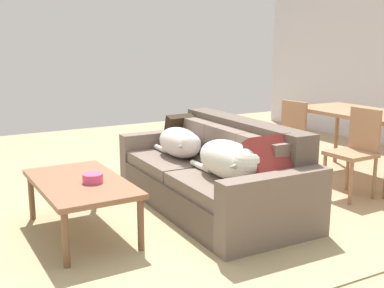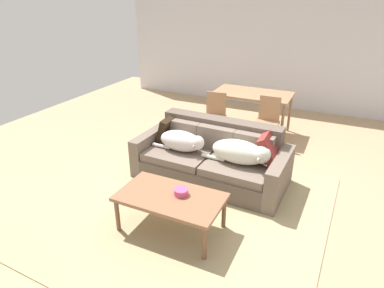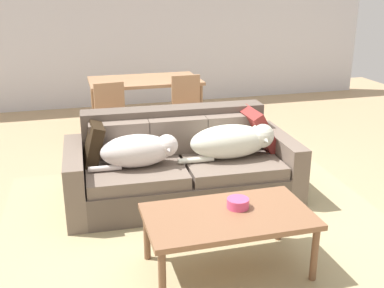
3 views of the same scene
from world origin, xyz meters
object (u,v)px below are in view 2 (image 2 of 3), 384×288
(throw_pillow_by_right_arm, at_px, (270,149))
(dining_table, at_px, (252,97))
(bowl_on_coffee_table, at_px, (181,192))
(dog_on_right_cushion, at_px, (242,152))
(coffee_table, at_px, (171,199))
(dining_chair_near_right, at_px, (267,120))
(dining_chair_near_left, at_px, (214,114))
(dog_on_left_cushion, at_px, (183,141))
(couch, at_px, (213,158))
(throw_pillow_by_left_arm, at_px, (166,130))

(throw_pillow_by_right_arm, xyz_separation_m, dining_table, (-0.81, 1.92, 0.10))
(bowl_on_coffee_table, xyz_separation_m, dining_table, (-0.12, 3.18, 0.21))
(dog_on_right_cushion, xyz_separation_m, dining_table, (-0.47, 2.11, 0.13))
(dog_on_right_cushion, height_order, coffee_table, dog_on_right_cushion)
(dining_table, relative_size, dining_chair_near_right, 1.60)
(throw_pillow_by_right_arm, bearing_deg, dog_on_right_cushion, -149.80)
(dining_table, bearing_deg, dining_chair_near_left, -128.50)
(dog_on_left_cushion, distance_m, dining_chair_near_left, 1.47)
(bowl_on_coffee_table, bearing_deg, couch, 95.58)
(dog_on_left_cushion, bearing_deg, dining_chair_near_right, 62.91)
(dog_on_right_cushion, distance_m, dining_chair_near_left, 1.77)
(dining_chair_near_left, bearing_deg, coffee_table, -85.37)
(bowl_on_coffee_table, bearing_deg, dining_chair_near_right, 83.00)
(dining_chair_near_right, bearing_deg, dog_on_left_cushion, -119.61)
(couch, height_order, throw_pillow_by_right_arm, throw_pillow_by_right_arm)
(couch, bearing_deg, throw_pillow_by_left_arm, 176.16)
(coffee_table, bearing_deg, dining_table, 90.41)
(dining_table, height_order, dining_chair_near_right, dining_chair_near_right)
(dog_on_left_cushion, bearing_deg, dining_table, 80.83)
(throw_pillow_by_right_arm, bearing_deg, dining_chair_near_right, 105.06)
(coffee_table, bearing_deg, dog_on_right_cushion, 68.44)
(throw_pillow_by_left_arm, bearing_deg, dog_on_left_cushion, -30.31)
(dog_on_left_cushion, distance_m, coffee_table, 1.24)
(dining_chair_near_left, distance_m, dining_chair_near_right, 0.95)
(bowl_on_coffee_table, bearing_deg, dining_chair_near_left, 103.79)
(dog_on_left_cushion, relative_size, dog_on_right_cushion, 0.87)
(couch, relative_size, throw_pillow_by_right_arm, 5.09)
(throw_pillow_by_left_arm, distance_m, dining_chair_near_right, 1.81)
(coffee_table, bearing_deg, throw_pillow_by_right_arm, 59.59)
(throw_pillow_by_right_arm, bearing_deg, couch, -178.02)
(dog_on_left_cushion, xyz_separation_m, dining_table, (0.41, 2.10, 0.14))
(couch, height_order, dining_table, couch)
(coffee_table, xyz_separation_m, dining_table, (-0.02, 3.25, 0.30))
(bowl_on_coffee_table, xyz_separation_m, dining_chair_near_right, (0.32, 2.62, 0.01))
(coffee_table, bearing_deg, bowl_on_coffee_table, 37.04)
(dog_on_left_cushion, distance_m, dog_on_right_cushion, 0.88)
(dog_on_right_cushion, xyz_separation_m, throw_pillow_by_left_arm, (-1.28, 0.25, 0.01))
(dining_table, relative_size, dining_chair_near_left, 1.65)
(bowl_on_coffee_table, relative_size, dining_chair_near_right, 0.18)
(dog_on_right_cushion, xyz_separation_m, coffee_table, (-0.45, -1.14, -0.17))
(dining_table, distance_m, dining_chair_near_left, 0.84)
(throw_pillow_by_left_arm, xyz_separation_m, dining_chair_near_right, (1.24, 1.30, -0.08))
(dog_on_left_cushion, xyz_separation_m, dog_on_right_cushion, (0.88, -0.01, 0.02))
(throw_pillow_by_right_arm, bearing_deg, throw_pillow_by_left_arm, 178.15)
(dog_on_left_cushion, bearing_deg, throw_pillow_by_left_arm, 151.54)
(couch, distance_m, dining_chair_near_left, 1.42)
(dog_on_left_cushion, xyz_separation_m, throw_pillow_by_right_arm, (1.21, 0.18, 0.04))
(couch, bearing_deg, coffee_table, -87.08)
(dog_on_right_cushion, bearing_deg, throw_pillow_by_right_arm, 32.06)
(dining_chair_near_left, height_order, dining_chair_near_right, dining_chair_near_right)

